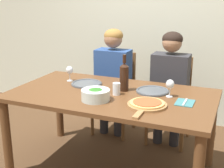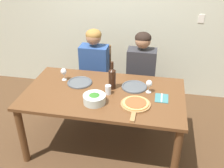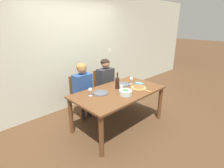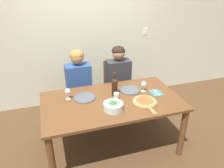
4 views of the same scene
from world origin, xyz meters
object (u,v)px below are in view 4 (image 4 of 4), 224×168
object	(u,v)px
person_man	(119,76)
wine_bottle	(115,86)
water_tumbler	(116,97)
dinner_plate_left	(85,97)
pizza_on_board	(145,102)
wine_glass_left	(68,92)
dinner_plate_right	(130,90)
fork_on_napkin	(156,93)
chair_left	(79,91)
person_woman	(79,81)
chair_right	(116,85)
wine_glass_right	(144,84)
broccoli_bowl	(113,106)

from	to	relation	value
person_man	wine_bottle	size ratio (longest dim) A/B	3.71
person_man	water_tumbler	distance (m)	0.82
dinner_plate_left	pizza_on_board	bearing A→B (deg)	-26.09
wine_glass_left	dinner_plate_right	bearing A→B (deg)	-1.16
water_tumbler	fork_on_napkin	world-z (taller)	water_tumbler
chair_left	fork_on_napkin	bearing A→B (deg)	-42.45
chair_left	water_tumbler	world-z (taller)	chair_left
dinner_plate_right	person_woman	bearing A→B (deg)	137.69
chair_right	wine_glass_left	bearing A→B (deg)	-142.92
wine_glass_left	fork_on_napkin	world-z (taller)	wine_glass_left
chair_left	dinner_plate_right	world-z (taller)	chair_left
dinner_plate_left	wine_glass_right	world-z (taller)	wine_glass_right
chair_right	fork_on_napkin	xyz separation A→B (m)	(0.29, -0.86, 0.26)
wine_bottle	broccoli_bowl	bearing A→B (deg)	-110.50
broccoli_bowl	fork_on_napkin	distance (m)	0.72
person_woman	water_tumbler	distance (m)	0.85
chair_left	water_tumbler	size ratio (longest dim) A/B	8.85
person_woman	dinner_plate_right	distance (m)	0.84
pizza_on_board	fork_on_napkin	distance (m)	0.32
wine_glass_right	fork_on_napkin	size ratio (longest dim) A/B	0.84
person_man	broccoli_bowl	bearing A→B (deg)	-112.34
broccoli_bowl	wine_glass_right	size ratio (longest dim) A/B	1.56
wine_bottle	wine_glass_left	xyz separation A→B (m)	(-0.60, 0.08, -0.03)
wine_glass_right	chair_right	bearing A→B (deg)	100.63
fork_on_napkin	pizza_on_board	bearing A→B (deg)	-144.13
dinner_plate_left	pizza_on_board	world-z (taller)	pizza_on_board
broccoli_bowl	dinner_plate_right	size ratio (longest dim) A/B	0.80
person_woman	wine_glass_right	size ratio (longest dim) A/B	8.05
person_man	wine_glass_right	world-z (taller)	person_man
dinner_plate_right	water_tumbler	size ratio (longest dim) A/B	2.79
dinner_plate_right	water_tumbler	world-z (taller)	water_tumbler
wine_bottle	fork_on_napkin	bearing A→B (deg)	-11.37
dinner_plate_left	wine_glass_left	xyz separation A→B (m)	(-0.21, 0.04, 0.10)
wine_glass_right	wine_bottle	bearing A→B (deg)	178.43
wine_bottle	wine_glass_left	bearing A→B (deg)	172.17
chair_left	chair_right	world-z (taller)	same
wine_bottle	broccoli_bowl	xyz separation A→B (m)	(-0.12, -0.33, -0.09)
broccoli_bowl	dinner_plate_right	world-z (taller)	broccoli_bowl
dinner_plate_left	fork_on_napkin	bearing A→B (deg)	-9.21
chair_left	dinner_plate_left	size ratio (longest dim) A/B	3.17
wine_glass_right	chair_left	bearing A→B (deg)	136.25
water_tumbler	fork_on_napkin	size ratio (longest dim) A/B	0.58
person_man	fork_on_napkin	distance (m)	0.80
chair_right	dinner_plate_left	size ratio (longest dim) A/B	3.17
person_man	dinner_plate_left	size ratio (longest dim) A/B	4.16
wine_bottle	wine_glass_left	distance (m)	0.61
wine_glass_right	broccoli_bowl	bearing A→B (deg)	-149.43
broccoli_bowl	dinner_plate_left	size ratio (longest dim) A/B	0.80
wine_bottle	wine_glass_right	size ratio (longest dim) A/B	2.17
dinner_plate_right	wine_glass_right	size ratio (longest dim) A/B	1.94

